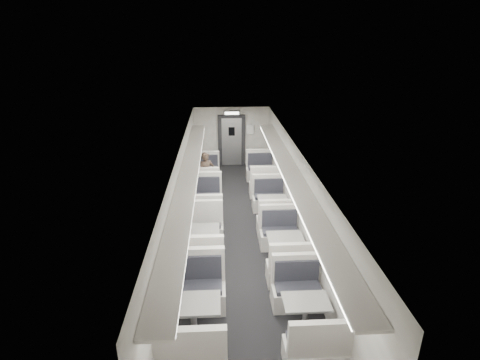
{
  "coord_description": "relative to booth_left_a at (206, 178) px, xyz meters",
  "views": [
    {
      "loc": [
        -0.48,
        -8.78,
        5.16
      ],
      "look_at": [
        0.07,
        1.11,
        1.23
      ],
      "focal_mm": 28.0,
      "sensor_mm": 36.0,
      "label": 1
    }
  ],
  "objects": [
    {
      "name": "luggage_rack_right",
      "position": [
        2.24,
        -3.93,
        1.56
      ],
      "size": [
        0.46,
        10.4,
        0.09
      ],
      "color": "beige",
      "rests_on": "room"
    },
    {
      "name": "luggage_rack_left",
      "position": [
        -0.24,
        -3.93,
        1.56
      ],
      "size": [
        0.46,
        10.4,
        0.09
      ],
      "color": "beige",
      "rests_on": "room"
    },
    {
      "name": "vestibule_door",
      "position": [
        1.0,
        2.31,
        0.69
      ],
      "size": [
        1.1,
        0.13,
        2.1
      ],
      "color": "black",
      "rests_on": "room"
    },
    {
      "name": "room",
      "position": [
        1.0,
        -3.63,
        0.85
      ],
      "size": [
        3.24,
        12.24,
        2.64
      ],
      "color": "black",
      "rests_on": "ground"
    },
    {
      "name": "booth_right_d",
      "position": [
        2.0,
        -7.09,
        0.01
      ],
      "size": [
        1.0,
        2.03,
        1.09
      ],
      "color": "beige",
      "rests_on": "room"
    },
    {
      "name": "booth_left_b",
      "position": [
        0.0,
        -2.73,
        0.05
      ],
      "size": [
        1.1,
        2.24,
        1.2
      ],
      "color": "beige",
      "rests_on": "room"
    },
    {
      "name": "wall_notice",
      "position": [
        1.75,
        2.29,
        1.15
      ],
      "size": [
        0.32,
        0.02,
        0.4
      ],
      "primitive_type": "cube",
      "color": "silver",
      "rests_on": "room"
    },
    {
      "name": "exit_sign",
      "position": [
        1.0,
        1.82,
        1.93
      ],
      "size": [
        0.62,
        0.12,
        0.16
      ],
      "color": "black",
      "rests_on": "room"
    },
    {
      "name": "window_a",
      "position": [
        -0.49,
        -0.23,
        1.0
      ],
      "size": [
        0.02,
        1.18,
        0.84
      ],
      "primitive_type": "cube",
      "color": "black",
      "rests_on": "room"
    },
    {
      "name": "booth_right_a",
      "position": [
        2.0,
        -0.12,
        0.02
      ],
      "size": [
        1.03,
        2.08,
        1.11
      ],
      "color": "beige",
      "rests_on": "room"
    },
    {
      "name": "window_c",
      "position": [
        -0.49,
        -4.63,
        1.0
      ],
      "size": [
        0.02,
        1.18,
        0.84
      ],
      "primitive_type": "cube",
      "color": "black",
      "rests_on": "room"
    },
    {
      "name": "booth_left_d",
      "position": [
        0.0,
        -7.14,
        0.06
      ],
      "size": [
        1.14,
        2.31,
        1.24
      ],
      "color": "beige",
      "rests_on": "room"
    },
    {
      "name": "window_b",
      "position": [
        -0.49,
        -2.43,
        1.0
      ],
      "size": [
        0.02,
        1.18,
        0.84
      ],
      "primitive_type": "cube",
      "color": "black",
      "rests_on": "room"
    },
    {
      "name": "passenger",
      "position": [
        0.06,
        -0.68,
        0.39
      ],
      "size": [
        0.64,
        0.55,
        1.49
      ],
      "primitive_type": "imported",
      "rotation": [
        0.0,
        0.0,
        0.43
      ],
      "color": "black",
      "rests_on": "room"
    },
    {
      "name": "window_d",
      "position": [
        -0.49,
        -6.83,
        1.0
      ],
      "size": [
        0.02,
        1.18,
        0.84
      ],
      "primitive_type": "cube",
      "color": "black",
      "rests_on": "room"
    },
    {
      "name": "booth_left_a",
      "position": [
        0.0,
        0.0,
        0.0
      ],
      "size": [
        0.97,
        1.97,
        1.05
      ],
      "color": "beige",
      "rests_on": "room"
    },
    {
      "name": "booth_right_c",
      "position": [
        2.0,
        -4.84,
        0.01
      ],
      "size": [
        1.01,
        2.05,
        1.09
      ],
      "color": "beige",
      "rests_on": "room"
    },
    {
      "name": "booth_left_c",
      "position": [
        0.0,
        -4.54,
        0.06
      ],
      "size": [
        1.13,
        2.28,
        1.22
      ],
      "color": "beige",
      "rests_on": "room"
    },
    {
      "name": "booth_right_b",
      "position": [
        2.0,
        -2.68,
        0.02
      ],
      "size": [
        1.01,
        2.05,
        1.1
      ],
      "color": "beige",
      "rests_on": "room"
    }
  ]
}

